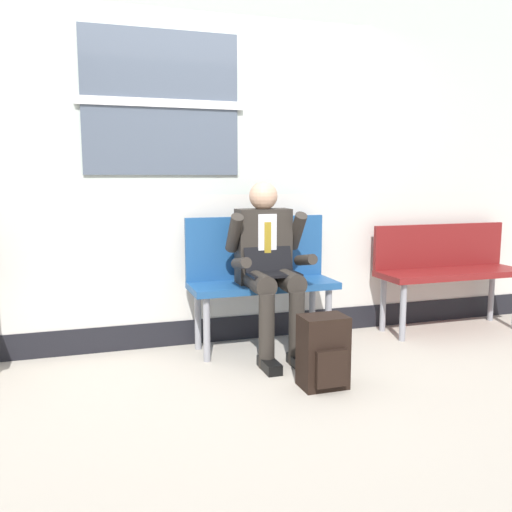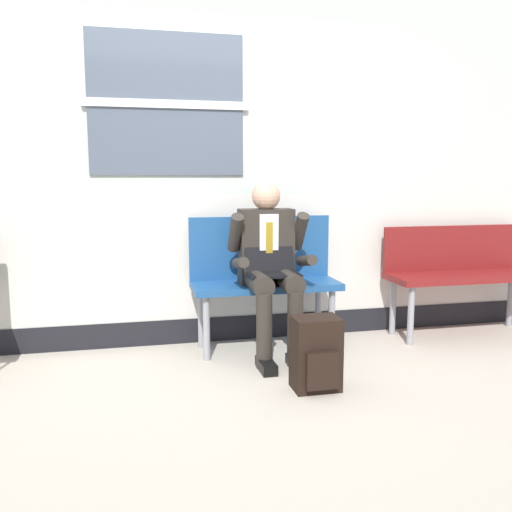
{
  "view_description": "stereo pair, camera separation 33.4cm",
  "coord_description": "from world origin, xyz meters",
  "px_view_note": "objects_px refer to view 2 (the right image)",
  "views": [
    {
      "loc": [
        -1.06,
        -3.54,
        1.31
      ],
      "look_at": [
        0.12,
        0.09,
        0.75
      ],
      "focal_mm": 38.46,
      "sensor_mm": 36.0,
      "label": 1
    },
    {
      "loc": [
        -0.74,
        -3.63,
        1.31
      ],
      "look_at": [
        0.12,
        0.09,
        0.75
      ],
      "focal_mm": 38.46,
      "sensor_mm": 36.0,
      "label": 2
    }
  ],
  "objects_px": {
    "bench_with_person": "(263,272)",
    "bench_empty": "(461,268)",
    "person_seated": "(270,263)",
    "backpack": "(316,354)"
  },
  "relations": [
    {
      "from": "bench_with_person",
      "to": "backpack",
      "type": "bearing_deg",
      "value": -83.27
    },
    {
      "from": "bench_with_person",
      "to": "backpack",
      "type": "height_order",
      "value": "bench_with_person"
    },
    {
      "from": "backpack",
      "to": "person_seated",
      "type": "bearing_deg",
      "value": 98.63
    },
    {
      "from": "bench_with_person",
      "to": "bench_empty",
      "type": "distance_m",
      "value": 1.69
    },
    {
      "from": "bench_with_person",
      "to": "person_seated",
      "type": "height_order",
      "value": "person_seated"
    },
    {
      "from": "bench_with_person",
      "to": "backpack",
      "type": "distance_m",
      "value": 1.0
    },
    {
      "from": "bench_empty",
      "to": "person_seated",
      "type": "xyz_separation_m",
      "value": [
        -1.69,
        -0.2,
        0.13
      ]
    },
    {
      "from": "bench_with_person",
      "to": "backpack",
      "type": "xyz_separation_m",
      "value": [
        0.11,
        -0.92,
        -0.36
      ]
    },
    {
      "from": "person_seated",
      "to": "backpack",
      "type": "bearing_deg",
      "value": -81.37
    },
    {
      "from": "bench_with_person",
      "to": "person_seated",
      "type": "bearing_deg",
      "value": -90.0
    }
  ]
}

